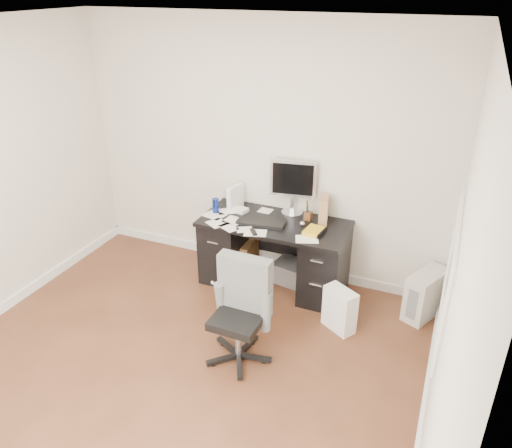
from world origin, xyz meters
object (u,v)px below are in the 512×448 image
(desk, at_px, (274,252))
(pc_tower, at_px, (426,294))
(wicker_basket, at_px, (236,255))
(lcd_monitor, at_px, (293,187))
(keyboard, at_px, (261,223))
(office_chair, at_px, (238,314))

(desk, xyz_separation_m, pc_tower, (1.54, 0.06, -0.16))
(pc_tower, bearing_deg, wicker_basket, -156.01)
(desk, relative_size, wicker_basket, 3.69)
(lcd_monitor, xyz_separation_m, wicker_basket, (-0.58, -0.16, -0.85))
(desk, distance_m, keyboard, 0.39)
(pc_tower, bearing_deg, desk, -152.77)
(lcd_monitor, distance_m, keyboard, 0.50)
(office_chair, xyz_separation_m, wicker_basket, (-0.63, 1.30, -0.26))
(wicker_basket, bearing_deg, keyboard, -26.89)
(keyboard, relative_size, office_chair, 0.52)
(keyboard, relative_size, pc_tower, 1.03)
(keyboard, xyz_separation_m, pc_tower, (1.65, 0.16, -0.53))
(keyboard, distance_m, pc_tower, 1.74)
(pc_tower, bearing_deg, lcd_monitor, -162.61)
(keyboard, bearing_deg, pc_tower, -0.57)
(lcd_monitor, bearing_deg, desk, -121.28)
(lcd_monitor, bearing_deg, office_chair, -98.00)
(lcd_monitor, height_order, wicker_basket, lcd_monitor)
(desk, xyz_separation_m, office_chair, (0.14, -1.21, 0.07))
(keyboard, bearing_deg, desk, 35.77)
(lcd_monitor, relative_size, keyboard, 1.23)
(desk, distance_m, office_chair, 1.22)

